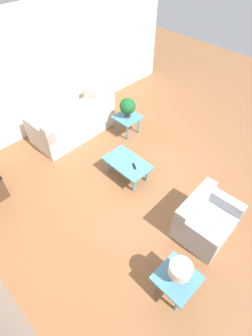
{
  "coord_description": "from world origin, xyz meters",
  "views": [
    {
      "loc": [
        -2.18,
        2.71,
        4.06
      ],
      "look_at": [
        0.2,
        0.37,
        0.55
      ],
      "focal_mm": 28.0,
      "sensor_mm": 36.0,
      "label": 1
    }
  ],
  "objects_px": {
    "side_table_plant": "(128,119)",
    "side_table_lamp": "(177,279)",
    "table_lamp": "(180,270)",
    "sofa": "(74,123)",
    "armchair": "(205,220)",
    "coffee_table": "(127,164)",
    "potted_plant": "(128,107)"
  },
  "relations": [
    {
      "from": "sofa",
      "to": "potted_plant",
      "type": "bearing_deg",
      "value": 135.52
    },
    {
      "from": "coffee_table",
      "to": "side_table_lamp",
      "type": "xyz_separation_m",
      "value": [
        -2.09,
        1.12,
        0.05
      ]
    },
    {
      "from": "sofa",
      "to": "potted_plant",
      "type": "xyz_separation_m",
      "value": [
        -0.86,
        -0.93,
        0.42
      ]
    },
    {
      "from": "sofa",
      "to": "armchair",
      "type": "height_order",
      "value": "sofa"
    },
    {
      "from": "sofa",
      "to": "side_table_lamp",
      "type": "relative_size",
      "value": 3.55
    },
    {
      "from": "side_table_plant",
      "to": "table_lamp",
      "type": "relative_size",
      "value": 1.49
    },
    {
      "from": "sofa",
      "to": "side_table_lamp",
      "type": "xyz_separation_m",
      "value": [
        -3.95,
        1.2,
        0.08
      ]
    },
    {
      "from": "coffee_table",
      "to": "armchair",
      "type": "bearing_deg",
      "value": -179.18
    },
    {
      "from": "coffee_table",
      "to": "potted_plant",
      "type": "xyz_separation_m",
      "value": [
        1.01,
        -1.01,
        0.39
      ]
    },
    {
      "from": "sofa",
      "to": "coffee_table",
      "type": "distance_m",
      "value": 1.87
    },
    {
      "from": "side_table_plant",
      "to": "coffee_table",
      "type": "bearing_deg",
      "value": 135.05
    },
    {
      "from": "sofa",
      "to": "armchair",
      "type": "distance_m",
      "value": 3.67
    },
    {
      "from": "coffee_table",
      "to": "potted_plant",
      "type": "height_order",
      "value": "potted_plant"
    },
    {
      "from": "side_table_plant",
      "to": "armchair",
      "type": "bearing_deg",
      "value": 160.76
    },
    {
      "from": "sofa",
      "to": "side_table_plant",
      "type": "bearing_deg",
      "value": 135.52
    },
    {
      "from": "armchair",
      "to": "coffee_table",
      "type": "distance_m",
      "value": 1.8
    },
    {
      "from": "side_table_plant",
      "to": "sofa",
      "type": "bearing_deg",
      "value": 47.23
    },
    {
      "from": "side_table_lamp",
      "to": "potted_plant",
      "type": "height_order",
      "value": "potted_plant"
    },
    {
      "from": "sofa",
      "to": "table_lamp",
      "type": "bearing_deg",
      "value": 71.4
    },
    {
      "from": "side_table_plant",
      "to": "side_table_lamp",
      "type": "xyz_separation_m",
      "value": [
        -3.1,
        2.13,
        0.0
      ]
    },
    {
      "from": "armchair",
      "to": "side_table_plant",
      "type": "height_order",
      "value": "armchair"
    },
    {
      "from": "side_table_lamp",
      "to": "potted_plant",
      "type": "distance_m",
      "value": 3.77
    },
    {
      "from": "armchair",
      "to": "potted_plant",
      "type": "distance_m",
      "value": 3.01
    },
    {
      "from": "sofa",
      "to": "coffee_table",
      "type": "bearing_deg",
      "value": 85.79
    },
    {
      "from": "potted_plant",
      "to": "table_lamp",
      "type": "height_order",
      "value": "potted_plant"
    },
    {
      "from": "armchair",
      "to": "table_lamp",
      "type": "xyz_separation_m",
      "value": [
        -0.28,
        1.14,
        0.42
      ]
    },
    {
      "from": "side_table_lamp",
      "to": "armchair",
      "type": "bearing_deg",
      "value": -76.05
    },
    {
      "from": "coffee_table",
      "to": "side_table_plant",
      "type": "relative_size",
      "value": 1.68
    },
    {
      "from": "sofa",
      "to": "side_table_lamp",
      "type": "distance_m",
      "value": 4.13
    },
    {
      "from": "armchair",
      "to": "table_lamp",
      "type": "bearing_deg",
      "value": -168.71
    },
    {
      "from": "armchair",
      "to": "table_lamp",
      "type": "height_order",
      "value": "table_lamp"
    },
    {
      "from": "table_lamp",
      "to": "side_table_plant",
      "type": "bearing_deg",
      "value": -34.47
    }
  ]
}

